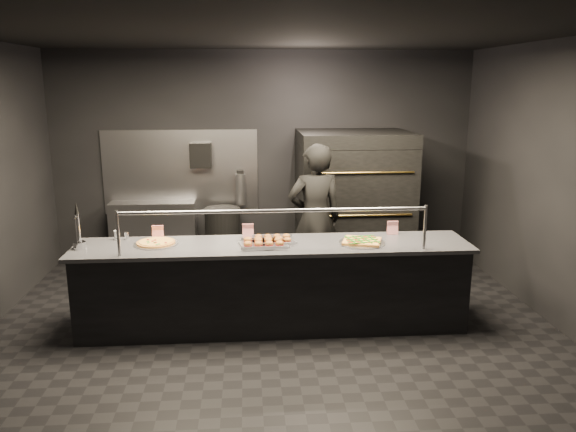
{
  "coord_description": "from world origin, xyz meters",
  "views": [
    {
      "loc": [
        -0.27,
        -5.59,
        2.55
      ],
      "look_at": [
        0.17,
        0.2,
        1.17
      ],
      "focal_mm": 35.0,
      "sensor_mm": 36.0,
      "label": 1
    }
  ],
  "objects_px": {
    "trash_bin": "(223,237)",
    "round_pizza": "(156,243)",
    "beer_tap": "(79,235)",
    "slider_tray_b": "(273,240)",
    "towel_dispenser": "(201,155)",
    "square_pizza": "(362,242)",
    "pizza_oven": "(353,200)",
    "slider_tray_a": "(264,243)",
    "service_counter": "(273,285)",
    "prep_shelf": "(154,233)",
    "worker": "(315,219)",
    "fire_extinguisher": "(240,189)"
  },
  "relations": [
    {
      "from": "service_counter",
      "to": "trash_bin",
      "type": "height_order",
      "value": "service_counter"
    },
    {
      "from": "service_counter",
      "to": "towel_dispenser",
      "type": "xyz_separation_m",
      "value": [
        -0.9,
        2.39,
        1.09
      ]
    },
    {
      "from": "square_pizza",
      "to": "fire_extinguisher",
      "type": "bearing_deg",
      "value": 117.44
    },
    {
      "from": "slider_tray_b",
      "to": "square_pizza",
      "type": "distance_m",
      "value": 0.93
    },
    {
      "from": "towel_dispenser",
      "to": "slider_tray_a",
      "type": "relative_size",
      "value": 0.67
    },
    {
      "from": "beer_tap",
      "to": "trash_bin",
      "type": "bearing_deg",
      "value": 57.92
    },
    {
      "from": "pizza_oven",
      "to": "fire_extinguisher",
      "type": "xyz_separation_m",
      "value": [
        -1.55,
        0.5,
        0.09
      ]
    },
    {
      "from": "square_pizza",
      "to": "trash_bin",
      "type": "relative_size",
      "value": 0.57
    },
    {
      "from": "pizza_oven",
      "to": "towel_dispenser",
      "type": "height_order",
      "value": "pizza_oven"
    },
    {
      "from": "towel_dispenser",
      "to": "service_counter",
      "type": "bearing_deg",
      "value": -69.37
    },
    {
      "from": "pizza_oven",
      "to": "square_pizza",
      "type": "height_order",
      "value": "pizza_oven"
    },
    {
      "from": "prep_shelf",
      "to": "beer_tap",
      "type": "bearing_deg",
      "value": -98.47
    },
    {
      "from": "slider_tray_a",
      "to": "slider_tray_b",
      "type": "relative_size",
      "value": 1.05
    },
    {
      "from": "pizza_oven",
      "to": "round_pizza",
      "type": "distance_m",
      "value": 3.02
    },
    {
      "from": "slider_tray_a",
      "to": "towel_dispenser",
      "type": "bearing_deg",
      "value": 108.08
    },
    {
      "from": "service_counter",
      "to": "slider_tray_b",
      "type": "bearing_deg",
      "value": 90.21
    },
    {
      "from": "slider_tray_a",
      "to": "round_pizza",
      "type": "bearing_deg",
      "value": 173.03
    },
    {
      "from": "towel_dispenser",
      "to": "trash_bin",
      "type": "distance_m",
      "value": 1.2
    },
    {
      "from": "beer_tap",
      "to": "round_pizza",
      "type": "bearing_deg",
      "value": 8.06
    },
    {
      "from": "round_pizza",
      "to": "trash_bin",
      "type": "relative_size",
      "value": 0.54
    },
    {
      "from": "prep_shelf",
      "to": "slider_tray_b",
      "type": "height_order",
      "value": "slider_tray_b"
    },
    {
      "from": "beer_tap",
      "to": "round_pizza",
      "type": "distance_m",
      "value": 0.76
    },
    {
      "from": "trash_bin",
      "to": "round_pizza",
      "type": "bearing_deg",
      "value": -106.48
    },
    {
      "from": "pizza_oven",
      "to": "slider_tray_b",
      "type": "xyz_separation_m",
      "value": [
        -1.2,
        -1.84,
        -0.02
      ]
    },
    {
      "from": "beer_tap",
      "to": "slider_tray_b",
      "type": "distance_m",
      "value": 1.96
    },
    {
      "from": "slider_tray_b",
      "to": "slider_tray_a",
      "type": "bearing_deg",
      "value": -128.81
    },
    {
      "from": "towel_dispenser",
      "to": "worker",
      "type": "xyz_separation_m",
      "value": [
        1.46,
        -1.35,
        -0.63
      ]
    },
    {
      "from": "pizza_oven",
      "to": "prep_shelf",
      "type": "bearing_deg",
      "value": 171.46
    },
    {
      "from": "towel_dispenser",
      "to": "square_pizza",
      "type": "height_order",
      "value": "towel_dispenser"
    },
    {
      "from": "square_pizza",
      "to": "prep_shelf",
      "type": "bearing_deg",
      "value": 136.78
    },
    {
      "from": "service_counter",
      "to": "slider_tray_b",
      "type": "distance_m",
      "value": 0.49
    },
    {
      "from": "trash_bin",
      "to": "worker",
      "type": "height_order",
      "value": "worker"
    },
    {
      "from": "pizza_oven",
      "to": "slider_tray_a",
      "type": "xyz_separation_m",
      "value": [
        -1.3,
        -1.96,
        -0.02
      ]
    },
    {
      "from": "slider_tray_b",
      "to": "beer_tap",
      "type": "bearing_deg",
      "value": -177.25
    },
    {
      "from": "slider_tray_a",
      "to": "prep_shelf",
      "type": "bearing_deg",
      "value": 122.21
    },
    {
      "from": "slider_tray_b",
      "to": "towel_dispenser",
      "type": "bearing_deg",
      "value": 111.15
    },
    {
      "from": "round_pizza",
      "to": "slider_tray_a",
      "type": "height_order",
      "value": "slider_tray_a"
    },
    {
      "from": "worker",
      "to": "service_counter",
      "type": "bearing_deg",
      "value": 52.86
    },
    {
      "from": "round_pizza",
      "to": "slider_tray_b",
      "type": "height_order",
      "value": "slider_tray_b"
    },
    {
      "from": "slider_tray_a",
      "to": "slider_tray_b",
      "type": "xyz_separation_m",
      "value": [
        0.1,
        0.12,
        -0.0
      ]
    },
    {
      "from": "pizza_oven",
      "to": "worker",
      "type": "height_order",
      "value": "pizza_oven"
    },
    {
      "from": "pizza_oven",
      "to": "prep_shelf",
      "type": "distance_m",
      "value": 2.88
    },
    {
      "from": "beer_tap",
      "to": "slider_tray_b",
      "type": "bearing_deg",
      "value": 2.75
    },
    {
      "from": "service_counter",
      "to": "slider_tray_a",
      "type": "xyz_separation_m",
      "value": [
        -0.1,
        -0.06,
        0.48
      ]
    },
    {
      "from": "trash_bin",
      "to": "worker",
      "type": "relative_size",
      "value": 0.45
    },
    {
      "from": "slider_tray_b",
      "to": "worker",
      "type": "relative_size",
      "value": 0.27
    },
    {
      "from": "round_pizza",
      "to": "square_pizza",
      "type": "height_order",
      "value": "square_pizza"
    },
    {
      "from": "towel_dispenser",
      "to": "slider_tray_b",
      "type": "relative_size",
      "value": 0.7
    },
    {
      "from": "beer_tap",
      "to": "round_pizza",
      "type": "relative_size",
      "value": 1.07
    },
    {
      "from": "towel_dispenser",
      "to": "pizza_oven",
      "type": "bearing_deg",
      "value": -13.14
    }
  ]
}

